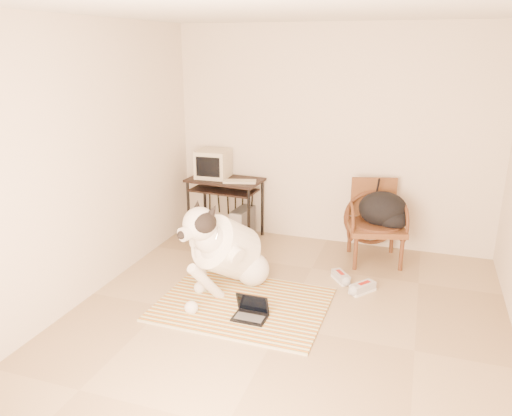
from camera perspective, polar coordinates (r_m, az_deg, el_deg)
The scene contains 16 objects.
floor at distance 4.66m, azimuth 2.76°, elevation -13.41°, with size 4.50×4.50×0.00m, color #9E8461.
ceiling at distance 3.98m, azimuth 3.39°, elevation 21.89°, with size 4.50×4.50×0.00m, color silver.
wall_back at distance 6.27m, azimuth 8.68°, elevation 7.93°, with size 4.50×4.50×0.00m, color beige.
wall_front at distance 2.19m, azimuth -13.48°, elevation -12.11°, with size 4.50×4.50×0.00m, color beige.
wall_left at distance 5.02m, azimuth -19.57°, elevation 4.57°, with size 4.50×4.50×0.00m, color beige.
rug at distance 5.00m, azimuth -1.54°, elevation -10.93°, with size 1.64×1.27×0.02m.
dog at distance 5.19m, azimuth -3.40°, elevation -4.87°, with size 0.80×1.43×1.05m.
laptop at distance 4.74m, azimuth -0.58°, elevation -11.77°, with size 0.32×0.23×0.22m.
computer_desk at distance 6.48m, azimuth -3.59°, elevation 2.36°, with size 0.99×0.60×0.79m.
crt_monitor at distance 6.52m, azimuth -4.93°, elevation 5.06°, with size 0.42×0.40×0.36m.
desk_keyboard at distance 6.28m, azimuth -1.88°, elevation 3.05°, with size 0.41×0.15×0.03m, color #BFB295.
pc_tower at distance 6.58m, azimuth -1.54°, elevation -1.76°, with size 0.22×0.44×0.40m.
rattan_chair at distance 6.00m, azimuth 13.47°, elevation -1.49°, with size 0.76×0.75×0.94m.
backpack at distance 5.92m, azimuth 14.48°, elevation -0.31°, with size 0.58×0.46×0.41m.
sneaker_left at distance 5.53m, azimuth 9.67°, elevation -7.80°, with size 0.25×0.28×0.09m.
sneaker_right at distance 5.33m, azimuth 12.09°, elevation -8.95°, with size 0.27×0.30×0.10m.
Camera 1 is at (1.06, -3.83, 2.43)m, focal length 35.00 mm.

